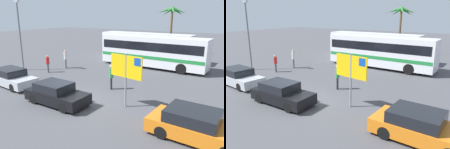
# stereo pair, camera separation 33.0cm
# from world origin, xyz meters

# --- Properties ---
(ground) EXTENTS (120.00, 120.00, 0.00)m
(ground) POSITION_xyz_m (0.00, 0.00, 0.00)
(ground) COLOR #4C4C51
(bus_front_coach) EXTENTS (10.87, 2.46, 3.17)m
(bus_front_coach) POSITION_xyz_m (0.03, 11.32, 1.78)
(bus_front_coach) COLOR white
(bus_front_coach) RESTS_ON ground
(bus_rear_coach) EXTENTS (10.87, 2.46, 3.17)m
(bus_rear_coach) POSITION_xyz_m (-2.21, 14.38, 1.78)
(bus_rear_coach) COLOR white
(bus_rear_coach) RESTS_ON ground
(ferry_sign) EXTENTS (2.19, 0.36, 3.20)m
(ferry_sign) POSITION_xyz_m (2.99, 0.99, 2.33)
(ferry_sign) COLOR gray
(ferry_sign) RESTS_ON ground
(car_silver) EXTENTS (4.44, 1.94, 1.32)m
(car_silver) POSITION_xyz_m (-6.39, -0.35, 0.64)
(car_silver) COLOR #B7BABF
(car_silver) RESTS_ON ground
(car_orange) EXTENTS (4.29, 1.99, 1.32)m
(car_orange) POSITION_xyz_m (7.28, -0.31, 0.64)
(car_orange) COLOR orange
(car_orange) RESTS_ON ground
(car_black) EXTENTS (4.06, 1.80, 1.32)m
(car_black) POSITION_xyz_m (-0.81, -0.93, 0.63)
(car_black) COLOR black
(car_black) RESTS_ON ground
(pedestrian_near_sign) EXTENTS (0.32, 0.32, 1.65)m
(pedestrian_near_sign) POSITION_xyz_m (-7.24, 3.92, 0.97)
(pedestrian_near_sign) COLOR #4C4C51
(pedestrian_near_sign) RESTS_ON ground
(pedestrian_by_bus) EXTENTS (0.32, 0.32, 1.83)m
(pedestrian_by_bus) POSITION_xyz_m (-7.15, 6.15, 1.09)
(pedestrian_by_bus) COLOR #4C4C51
(pedestrian_by_bus) RESTS_ON ground
(pedestrian_crossing_lot) EXTENTS (0.32, 0.32, 1.83)m
(pedestrian_crossing_lot) POSITION_xyz_m (0.45, 3.18, 1.09)
(pedestrian_crossing_lot) COLOR #2D2D33
(pedestrian_crossing_lot) RESTS_ON ground
(lamp_post_right_side) EXTENTS (0.56, 0.20, 6.54)m
(lamp_post_right_side) POSITION_xyz_m (-9.97, 3.17, 3.59)
(lamp_post_right_side) COLOR slate
(lamp_post_right_side) RESTS_ON ground
(palm_tree_seaside) EXTENTS (3.81, 3.68, 6.30)m
(palm_tree_seaside) POSITION_xyz_m (-1.35, 20.33, 5.20)
(palm_tree_seaside) COLOR brown
(palm_tree_seaside) RESTS_ON ground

